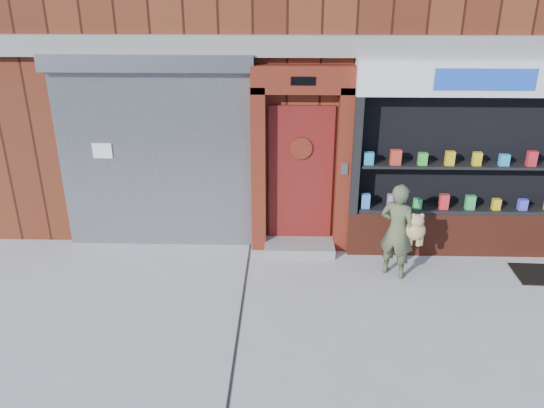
{
  "coord_description": "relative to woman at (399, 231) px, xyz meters",
  "views": [
    {
      "loc": [
        -0.98,
        -5.85,
        3.98
      ],
      "look_at": [
        -1.17,
        1.0,
        1.11
      ],
      "focal_mm": 35.0,
      "sensor_mm": 36.0,
      "label": 1
    }
  ],
  "objects": [
    {
      "name": "red_door_bay",
      "position": [
        -1.4,
        0.85,
        0.74
      ],
      "size": [
        1.52,
        0.58,
        2.9
      ],
      "color": "#581A0F",
      "rests_on": "ground"
    },
    {
      "name": "shutter_bay",
      "position": [
        -3.65,
        0.91,
        1.0
      ],
      "size": [
        3.1,
        0.3,
        3.04
      ],
      "color": "gray",
      "rests_on": "ground"
    },
    {
      "name": "woman",
      "position": [
        0.0,
        0.0,
        0.0
      ],
      "size": [
        0.7,
        0.56,
        1.42
      ],
      "color": "#4B5638",
      "rests_on": "ground"
    },
    {
      "name": "ground",
      "position": [
        -0.65,
        -1.02,
        -0.71
      ],
      "size": [
        80.0,
        80.0,
        0.0
      ],
      "primitive_type": "plane",
      "color": "#9E9E99",
      "rests_on": "ground"
    },
    {
      "name": "pharmacy_bay",
      "position": [
        1.1,
        0.8,
        0.66
      ],
      "size": [
        3.5,
        0.41,
        3.0
      ],
      "color": "maroon",
      "rests_on": "ground"
    }
  ]
}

